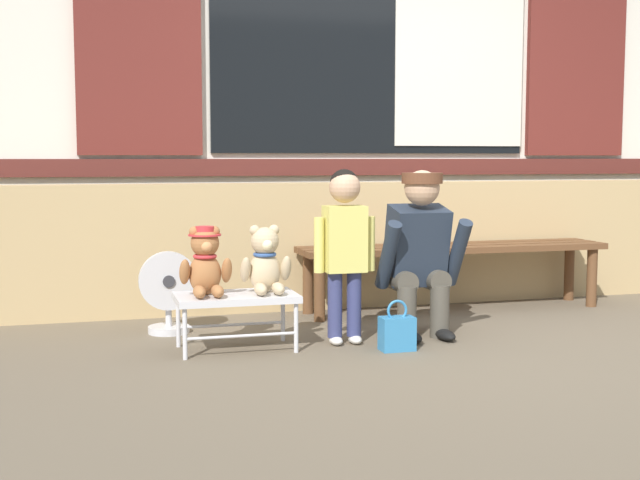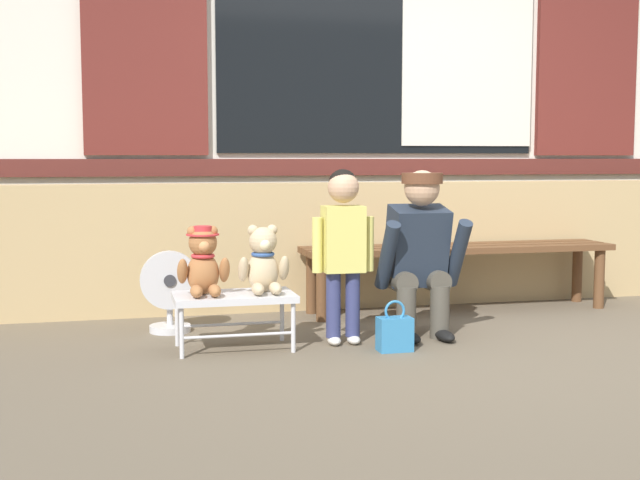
% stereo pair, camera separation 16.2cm
% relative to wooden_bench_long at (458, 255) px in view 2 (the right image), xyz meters
% --- Properties ---
extents(ground_plane, '(60.00, 60.00, 0.00)m').
position_rel_wooden_bench_long_xyz_m(ground_plane, '(-0.30, -1.06, -0.37)').
color(ground_plane, brown).
extents(brick_low_wall, '(6.53, 0.25, 0.85)m').
position_rel_wooden_bench_long_xyz_m(brick_low_wall, '(-0.30, 0.37, 0.05)').
color(brick_low_wall, tan).
rests_on(brick_low_wall, ground).
extents(shop_facade, '(6.66, 0.26, 3.25)m').
position_rel_wooden_bench_long_xyz_m(shop_facade, '(-0.30, 0.88, 1.27)').
color(shop_facade, silver).
rests_on(shop_facade, ground).
extents(wooden_bench_long, '(2.10, 0.40, 0.44)m').
position_rel_wooden_bench_long_xyz_m(wooden_bench_long, '(0.00, 0.00, 0.00)').
color(wooden_bench_long, brown).
rests_on(wooden_bench_long, ground).
extents(small_display_bench, '(0.64, 0.36, 0.30)m').
position_rel_wooden_bench_long_xyz_m(small_display_bench, '(-1.61, -0.77, -0.11)').
color(small_display_bench, silver).
rests_on(small_display_bench, ground).
extents(teddy_bear_with_hat, '(0.28, 0.27, 0.36)m').
position_rel_wooden_bench_long_xyz_m(teddy_bear_with_hat, '(-1.77, -0.77, 0.10)').
color(teddy_bear_with_hat, '#A86B3D').
rests_on(teddy_bear_with_hat, small_display_bench).
extents(teddy_bear_plain, '(0.28, 0.26, 0.36)m').
position_rel_wooden_bench_long_xyz_m(teddy_bear_plain, '(-1.45, -0.77, 0.09)').
color(teddy_bear_plain, '#CCB289').
rests_on(teddy_bear_plain, small_display_bench).
extents(child_standing, '(0.35, 0.18, 0.96)m').
position_rel_wooden_bench_long_xyz_m(child_standing, '(-1.01, -0.79, 0.22)').
color(child_standing, navy).
rests_on(child_standing, ground).
extents(adult_crouching, '(0.50, 0.49, 0.95)m').
position_rel_wooden_bench_long_xyz_m(adult_crouching, '(-0.53, -0.70, 0.11)').
color(adult_crouching, '#4C473D').
rests_on(adult_crouching, ground).
extents(handbag_on_ground, '(0.18, 0.11, 0.27)m').
position_rel_wooden_bench_long_xyz_m(handbag_on_ground, '(-0.79, -1.02, -0.28)').
color(handbag_on_ground, teal).
rests_on(handbag_on_ground, ground).
extents(floor_fan, '(0.34, 0.24, 0.48)m').
position_rel_wooden_bench_long_xyz_m(floor_fan, '(-1.91, -0.25, -0.13)').
color(floor_fan, silver).
rests_on(floor_fan, ground).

